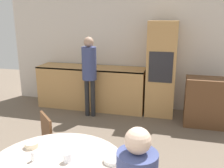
% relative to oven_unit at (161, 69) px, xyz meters
% --- Properties ---
extents(wall_back, '(6.10, 0.05, 2.60)m').
position_rel_oven_unit_xyz_m(wall_back, '(-0.51, 0.34, 0.33)').
color(wall_back, silver).
rests_on(wall_back, ground_plane).
extents(kitchen_counter, '(2.38, 0.60, 0.94)m').
position_rel_oven_unit_xyz_m(kitchen_counter, '(-1.52, -0.01, -0.48)').
color(kitchen_counter, tan).
rests_on(kitchen_counter, ground_plane).
extents(oven_unit, '(0.57, 0.59, 1.93)m').
position_rel_oven_unit_xyz_m(oven_unit, '(0.00, 0.00, 0.00)').
color(oven_unit, tan).
rests_on(oven_unit, ground_plane).
extents(sideboard, '(0.93, 0.45, 0.92)m').
position_rel_oven_unit_xyz_m(sideboard, '(0.96, -0.38, -0.50)').
color(sideboard, brown).
rests_on(sideboard, ground_plane).
extents(chair_far_left, '(0.57, 0.57, 0.87)m').
position_rel_oven_unit_xyz_m(chair_far_left, '(-1.27, -2.68, -0.47)').
color(chair_far_left, brown).
rests_on(chair_far_left, ground_plane).
extents(person_standing, '(0.29, 0.29, 1.63)m').
position_rel_oven_unit_xyz_m(person_standing, '(-1.39, -0.49, 0.06)').
color(person_standing, '#262628').
rests_on(person_standing, ground_plane).
extents(cup, '(0.07, 0.07, 0.09)m').
position_rel_oven_unit_xyz_m(cup, '(-0.61, -3.28, -0.16)').
color(cup, silver).
rests_on(cup, dining_table).
extents(bowl_near, '(0.16, 0.16, 0.04)m').
position_rel_oven_unit_xyz_m(bowl_near, '(-0.22, -3.18, -0.19)').
color(bowl_near, white).
rests_on(bowl_near, dining_table).
extents(bowl_far, '(0.14, 0.14, 0.05)m').
position_rel_oven_unit_xyz_m(bowl_far, '(-1.07, -3.13, -0.18)').
color(bowl_far, beige).
rests_on(bowl_far, dining_table).
extents(salt_shaker, '(0.03, 0.03, 0.09)m').
position_rel_oven_unit_xyz_m(salt_shaker, '(-0.92, -3.34, -0.16)').
color(salt_shaker, white).
rests_on(salt_shaker, dining_table).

